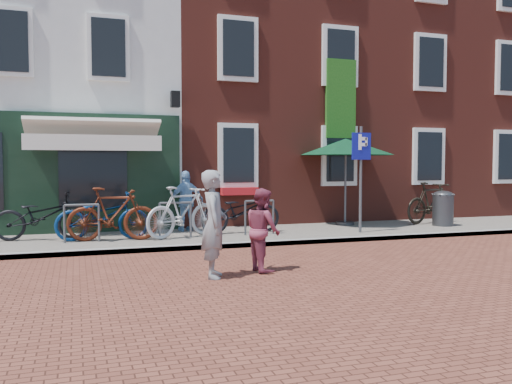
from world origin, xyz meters
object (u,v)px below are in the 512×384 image
object	(u,v)px
cafe_person	(187,201)
bicycle_5	(431,203)
bicycle_3	(183,212)
bicycle_4	(241,211)
parking_sign	(361,163)
woman	(214,224)
bicycle_1	(113,214)
litter_bin	(443,206)
boy	(263,230)
bicycle_2	(103,216)
bicycle_0	(42,216)
parasol	(346,144)

from	to	relation	value
cafe_person	bicycle_5	distance (m)	6.90
bicycle_3	bicycle_4	size ratio (longest dim) A/B	0.97
parking_sign	bicycle_3	size ratio (longest dim) A/B	1.33
woman	bicycle_1	bearing A→B (deg)	33.23
litter_bin	cafe_person	world-z (taller)	cafe_person
boy	bicycle_1	world-z (taller)	boy
bicycle_1	bicycle_4	xyz separation A→B (m)	(3.02, 0.41, -0.06)
parking_sign	bicycle_2	distance (m)	6.17
cafe_person	bicycle_4	bearing A→B (deg)	134.90
bicycle_4	bicycle_5	xyz separation A→B (m)	(5.71, 0.33, 0.06)
woman	boy	size ratio (longest dim) A/B	1.22
bicycle_3	bicycle_0	bearing A→B (deg)	55.57
litter_bin	parking_sign	size ratio (longest dim) A/B	0.39
woman	bicycle_1	distance (m)	4.11
bicycle_0	boy	bearing A→B (deg)	-134.00
bicycle_2	bicycle_3	size ratio (longest dim) A/B	1.03
cafe_person	bicycle_0	size ratio (longest dim) A/B	0.75
bicycle_0	bicycle_4	xyz separation A→B (m)	(4.50, -0.22, 0.00)
litter_bin	bicycle_4	bearing A→B (deg)	177.05
bicycle_1	boy	bearing A→B (deg)	-142.11
woman	bicycle_4	xyz separation A→B (m)	(1.74, 4.31, -0.21)
cafe_person	bicycle_5	xyz separation A→B (m)	(6.88, -0.47, -0.17)
woman	bicycle_3	bearing A→B (deg)	11.14
bicycle_0	bicycle_3	distance (m)	3.08
bicycle_3	bicycle_5	world-z (taller)	same
parasol	litter_bin	bearing A→B (deg)	-24.03
parking_sign	bicycle_1	distance (m)	5.94
bicycle_1	bicycle_2	world-z (taller)	bicycle_1
cafe_person	bicycle_4	size ratio (longest dim) A/B	0.75
woman	bicycle_2	size ratio (longest dim) A/B	0.84
parking_sign	cafe_person	bearing A→B (deg)	157.48
litter_bin	cafe_person	xyz separation A→B (m)	(-6.80, 1.09, 0.23)
cafe_person	bicycle_1	world-z (taller)	cafe_person
litter_bin	bicycle_1	distance (m)	8.66
parasol	bicycle_1	world-z (taller)	parasol
parking_sign	bicycle_4	xyz separation A→B (m)	(-2.80, 0.84, -1.18)
cafe_person	bicycle_0	xyz separation A→B (m)	(-3.33, -0.58, -0.23)
bicycle_5	bicycle_4	bearing A→B (deg)	79.15
litter_bin	bicycle_5	world-z (taller)	bicycle_5
litter_bin	boy	xyz separation A→B (m)	(-6.48, -3.77, 0.06)
cafe_person	litter_bin	bearing A→B (deg)	160.29
woman	bicycle_1	size ratio (longest dim) A/B	0.86
parking_sign	bicycle_0	bearing A→B (deg)	171.73
litter_bin	woman	xyz separation A→B (m)	(-7.38, -4.02, 0.22)
parking_sign	bicycle_2	world-z (taller)	parking_sign
litter_bin	parking_sign	distance (m)	3.12
bicycle_5	bicycle_1	bearing A→B (deg)	80.65
parasol	bicycle_4	bearing A→B (deg)	-166.54
bicycle_3	bicycle_4	distance (m)	1.51
parking_sign	bicycle_1	xyz separation A→B (m)	(-5.82, 0.44, -1.12)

